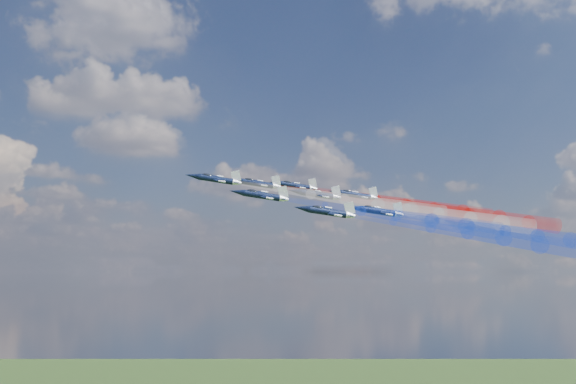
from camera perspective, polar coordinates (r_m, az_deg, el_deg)
name	(u,v)px	position (r m, az deg, el deg)	size (l,w,h in m)	color
jet_lead	(216,179)	(155.58, -5.79, 1.02)	(10.06, 12.58, 3.35)	black
trail_lead	(345,199)	(159.74, 4.58, -0.56)	(4.19, 47.15, 4.19)	white
jet_inner_left	(262,196)	(146.26, -2.10, -0.29)	(10.06, 12.58, 3.35)	black
trail_inner_left	(397,216)	(152.45, 8.72, -1.90)	(4.19, 47.15, 4.19)	blue
jet_inner_right	(258,184)	(166.96, -2.46, 0.68)	(10.06, 12.58, 3.35)	black
trail_inner_right	(376,202)	(172.59, 7.09, -0.78)	(4.19, 47.15, 4.19)	red
jet_outer_left	(328,212)	(138.62, 3.19, -1.61)	(10.06, 12.58, 3.35)	black
trail_outer_left	(468,233)	(147.54, 14.22, -3.20)	(4.19, 47.15, 4.19)	blue
jet_center_third	(317,194)	(160.41, 2.34, -0.20)	(10.06, 12.58, 3.35)	black
trail_center_third	(439,213)	(168.48, 12.00, -1.66)	(4.19, 47.15, 4.19)	white
jet_outer_right	(296,186)	(179.09, 0.61, 0.49)	(10.06, 12.58, 3.35)	black
trail_outer_right	(405,203)	(186.04, 9.39, -0.86)	(4.19, 47.15, 4.19)	red
jet_rear_left	(378,211)	(152.76, 7.24, -1.55)	(10.06, 12.58, 3.35)	black
trail_rear_left	(505,231)	(163.29, 17.01, -2.97)	(4.19, 47.15, 4.19)	blue
jet_rear_right	(355,195)	(170.57, 5.42, -0.25)	(10.06, 12.58, 3.35)	black
trail_rear_right	(470,213)	(179.94, 14.35, -1.61)	(4.19, 47.15, 4.19)	red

